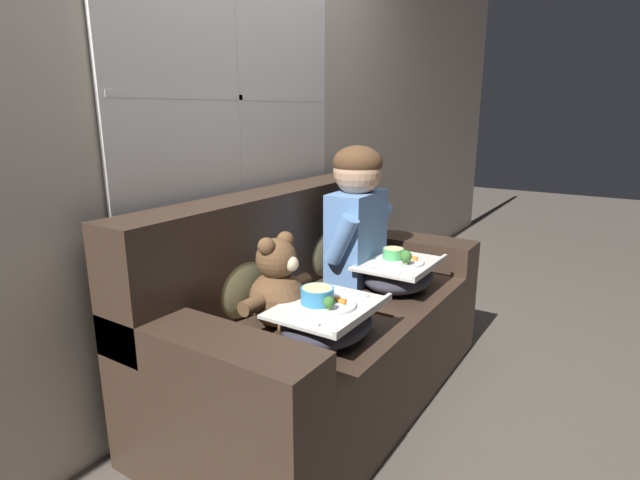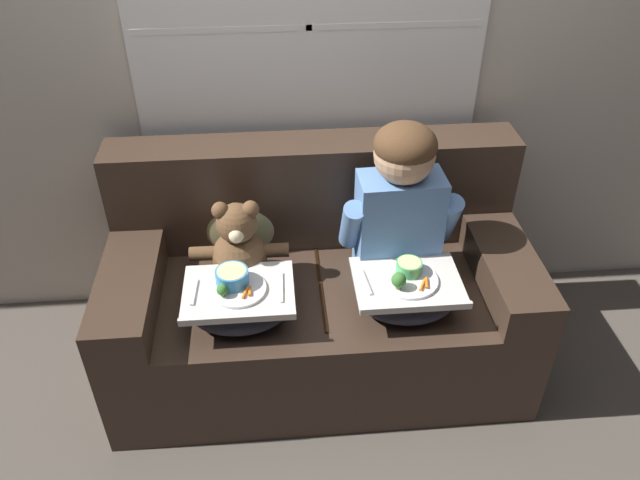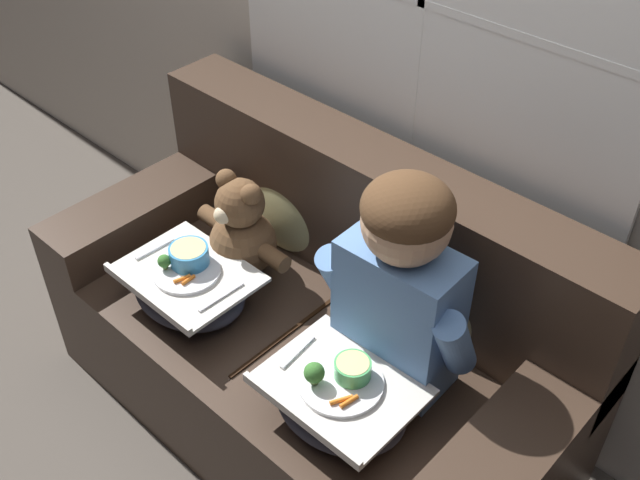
# 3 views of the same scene
# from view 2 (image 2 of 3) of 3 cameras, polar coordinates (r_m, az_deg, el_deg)

# --- Properties ---
(ground_plane) EXTENTS (14.00, 14.00, 0.00)m
(ground_plane) POSITION_cam_2_polar(r_m,az_deg,el_deg) (2.93, -0.04, -10.73)
(ground_plane) COLOR #4C443D
(wall_back_with_window) EXTENTS (8.00, 0.08, 2.60)m
(wall_back_with_window) POSITION_cam_2_polar(r_m,az_deg,el_deg) (2.65, -1.09, 17.92)
(wall_back_with_window) COLOR #BCB2A3
(wall_back_with_window) RESTS_ON ground_plane
(couch) EXTENTS (1.73, 0.85, 0.95)m
(couch) POSITION_cam_2_polar(r_m,az_deg,el_deg) (2.73, -0.16, -4.82)
(couch) COLOR #38281E
(couch) RESTS_ON ground_plane
(throw_pillow_behind_child) EXTENTS (0.36, 0.17, 0.37)m
(throw_pillow_behind_child) POSITION_cam_2_polar(r_m,az_deg,el_deg) (2.73, 6.28, 2.81)
(throw_pillow_behind_child) COLOR tan
(throw_pillow_behind_child) RESTS_ON couch
(throw_pillow_behind_teddy) EXTENTS (0.36, 0.17, 0.37)m
(throw_pillow_behind_teddy) POSITION_cam_2_polar(r_m,az_deg,el_deg) (2.69, -7.36, 2.15)
(throw_pillow_behind_teddy) COLOR #898456
(throw_pillow_behind_teddy) RESTS_ON couch
(child_figure) EXTENTS (0.48, 0.24, 0.67)m
(child_figure) POSITION_cam_2_polar(r_m,az_deg,el_deg) (2.45, 7.41, 4.04)
(child_figure) COLOR #5B84BC
(child_figure) RESTS_ON couch
(teddy_bear) EXTENTS (0.40, 0.28, 0.37)m
(teddy_bear) POSITION_cam_2_polar(r_m,az_deg,el_deg) (2.53, -7.42, -0.73)
(teddy_bear) COLOR brown
(teddy_bear) RESTS_ON couch
(lap_tray_child) EXTENTS (0.41, 0.33, 0.21)m
(lap_tray_child) POSITION_cam_2_polar(r_m,az_deg,el_deg) (2.45, 7.91, -4.76)
(lap_tray_child) COLOR #2D2D38
(lap_tray_child) RESTS_ON child_figure
(lap_tray_teddy) EXTENTS (0.42, 0.33, 0.20)m
(lap_tray_teddy) POSITION_cam_2_polar(r_m,az_deg,el_deg) (2.40, -7.40, -5.61)
(lap_tray_teddy) COLOR #2D2D38
(lap_tray_teddy) RESTS_ON teddy_bear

